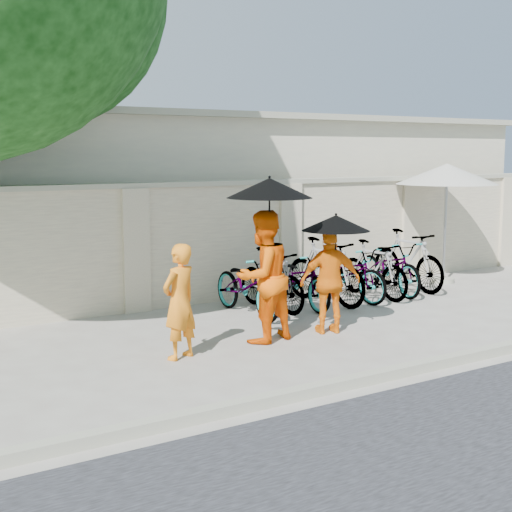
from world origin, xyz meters
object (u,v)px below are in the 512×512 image
monk_right (330,281)px  patio_umbrella (447,175)px  monk_left (179,302)px  monk_center (263,277)px

monk_right → patio_umbrella: patio_umbrella is taller
monk_left → patio_umbrella: patio_umbrella is taller
monk_left → monk_right: size_ratio=0.97×
monk_right → monk_center: bearing=12.8°
patio_umbrella → monk_center: bearing=-161.4°
monk_left → patio_umbrella: (6.76, 1.97, 1.39)m
monk_left → monk_right: monk_right is taller
monk_center → monk_right: monk_center is taller
monk_left → patio_umbrella: size_ratio=0.62×
monk_center → patio_umbrella: (5.43, 1.83, 1.22)m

